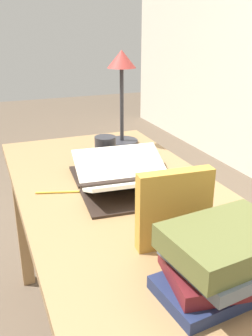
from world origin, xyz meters
name	(u,v)px	position (x,y,z in m)	size (l,w,h in m)	color
reading_desk	(128,223)	(0.00, 0.00, 0.68)	(1.52, 0.70, 0.78)	#937047
open_book	(128,178)	(-0.09, 0.03, 0.81)	(0.47, 0.39, 0.09)	black
book_stack_tall	(226,259)	(0.51, 0.02, 0.86)	(0.23, 0.31, 0.15)	#1E284C
book_standing_upright	(173,209)	(0.31, 0.00, 0.88)	(0.05, 0.20, 0.21)	#BC8933
reading_lamp	(122,80)	(-0.56, 0.19, 1.08)	(0.16, 0.16, 0.43)	#2D2D33
coffee_mug	(105,148)	(-0.38, 0.04, 0.83)	(0.12, 0.09, 0.10)	#28282D
pencil	(58,192)	(-0.11, -0.22, 0.78)	(0.05, 0.15, 0.01)	gold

